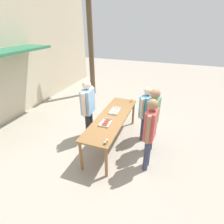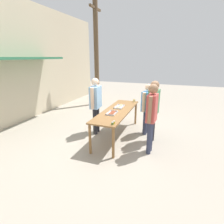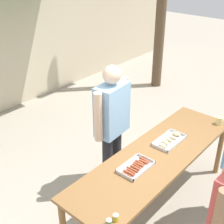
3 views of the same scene
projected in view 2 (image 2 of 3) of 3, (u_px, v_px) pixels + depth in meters
name	position (u px, v px, depth m)	size (l,w,h in m)	color
ground_plane	(117.00, 136.00, 5.65)	(24.00, 24.00, 0.00)	#A39989
building_facade_back	(12.00, 62.00, 6.26)	(12.00, 1.11, 4.50)	beige
serving_table	(117.00, 113.00, 5.41)	(2.63, 0.77, 0.87)	brown
food_tray_sausages	(112.00, 113.00, 5.05)	(0.42, 0.25, 0.04)	silver
food_tray_buns	(119.00, 107.00, 5.68)	(0.47, 0.25, 0.06)	silver
condiment_jar_mustard	(112.00, 123.00, 4.22)	(0.06, 0.06, 0.07)	#567A38
condiment_jar_ketchup	(114.00, 122.00, 4.29)	(0.06, 0.06, 0.07)	gold
beer_cup	(134.00, 101.00, 6.33)	(0.09, 0.09, 0.11)	#DBC67A
person_server_behind_table	(96.00, 101.00, 5.58)	(0.68, 0.30, 1.82)	#232328
person_customer_holding_hotdog	(152.00, 113.00, 4.37)	(0.57, 0.25, 1.83)	#333851
person_customer_with_cup	(147.00, 105.00, 5.56)	(0.64, 0.37, 1.65)	#333851
person_customer_waiting_in_line	(153.00, 107.00, 4.95)	(0.64, 0.29, 1.83)	#232328
utility_pole	(96.00, 51.00, 8.70)	(1.10, 0.23, 5.25)	brown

